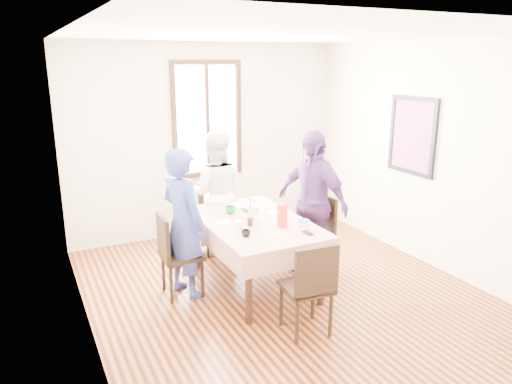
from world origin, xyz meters
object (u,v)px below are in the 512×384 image
chair_far (217,219)px  chair_near (306,287)px  person_far (217,194)px  person_right (311,202)px  dining_table (254,253)px  chair_left (182,255)px  person_left (182,223)px  chair_right (312,234)px

chair_far → chair_near: same height
person_far → person_right: size_ratio=0.94×
dining_table → chair_left: 0.81m
chair_near → person_left: person_left is taller
chair_left → person_right: 1.61m
chair_left → chair_right: same height
person_right → chair_far: bearing=-160.6°
chair_left → person_right: (1.56, -0.10, 0.40)m
chair_far → person_right: 1.35m
dining_table → chair_left: size_ratio=1.73×
chair_left → person_far: 1.26m
chair_right → person_right: 0.40m
chair_left → person_right: bearing=88.6°
chair_left → person_left: bearing=92.3°
dining_table → person_left: bearing=169.1°
person_far → chair_far: bearing=-66.9°
dining_table → chair_far: size_ratio=1.73×
person_right → dining_table: bearing=-103.6°
chair_near → person_right: 1.42m
dining_table → person_left: person_left is taller
chair_right → person_far: (-0.79, 1.01, 0.35)m
chair_far → dining_table: bearing=99.1°
chair_near → person_left: size_ratio=0.56×
dining_table → person_far: bearing=90.0°
chair_near → person_far: bearing=94.9°
chair_left → person_right: size_ratio=0.53×
chair_near → chair_right: bearing=60.0°
chair_far → chair_near: 2.16m
chair_left → dining_table: bearing=81.7°
person_right → person_left: bearing=-110.9°
chair_left → person_left: 0.35m
chair_far → chair_near: (0.00, -2.16, 0.00)m
chair_left → person_left: person_left is taller
dining_table → chair_far: chair_far is taller
chair_near → dining_table: bearing=94.9°
chair_right → chair_far: bearing=34.6°
chair_left → person_far: (0.79, 0.91, 0.35)m
chair_near → person_far: size_ratio=0.57×
person_left → person_right: size_ratio=0.94×
chair_left → chair_far: (0.79, 0.93, 0.00)m
chair_right → chair_far: (-0.79, 1.03, 0.00)m
dining_table → person_far: person_far is taller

